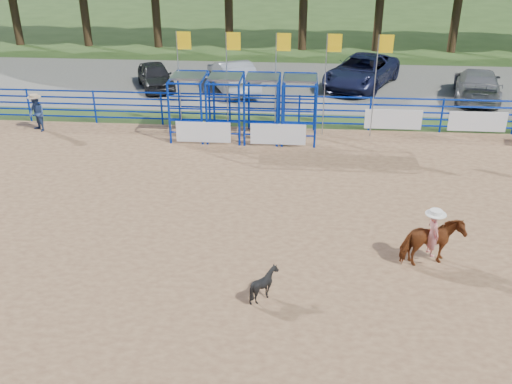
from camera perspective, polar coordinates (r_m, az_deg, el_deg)
ground at (r=15.95m, az=3.77°, el=-5.93°), size 120.00×120.00×0.00m
arena_dirt at (r=15.95m, az=3.77°, el=-5.90°), size 30.00×20.00×0.02m
gravel_strip at (r=31.67m, az=4.46°, el=10.63°), size 40.00×10.00×0.01m
horse_and_rider at (r=15.61m, az=17.18°, el=-4.51°), size 1.74×1.19×2.24m
calf at (r=13.88m, az=0.83°, el=-9.19°), size 0.81×0.74×0.82m
spectator_cowboy at (r=26.09m, az=-21.08°, el=7.39°), size 0.94×0.90×1.58m
car_a at (r=31.22m, az=-10.02°, el=11.37°), size 2.98×4.22×1.33m
car_b at (r=30.29m, az=-2.36°, el=11.53°), size 3.38×5.10×1.59m
car_c at (r=31.58m, az=10.51°, el=11.78°), size 4.90×6.51×1.64m
car_d at (r=30.87m, az=21.26°, el=10.01°), size 3.21×5.57×1.52m
perimeter_fence at (r=15.57m, az=3.85°, el=-3.59°), size 30.10×20.10×1.50m
chute_assembly at (r=23.57m, az=-0.33°, el=8.40°), size 19.32×2.41×4.20m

